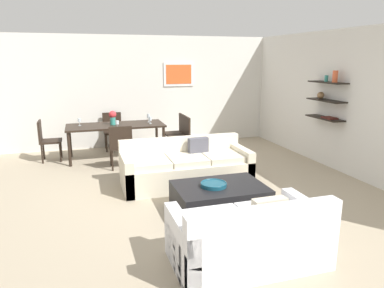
% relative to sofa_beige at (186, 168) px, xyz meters
% --- Properties ---
extents(ground_plane, '(18.00, 18.00, 0.00)m').
position_rel_sofa_beige_xyz_m(ground_plane, '(0.07, -0.34, -0.29)').
color(ground_plane, tan).
extents(back_wall_unit, '(8.40, 0.09, 2.70)m').
position_rel_sofa_beige_xyz_m(back_wall_unit, '(0.38, 3.19, 1.06)').
color(back_wall_unit, silver).
rests_on(back_wall_unit, ground).
extents(right_wall_shelf_unit, '(0.34, 8.20, 2.70)m').
position_rel_sofa_beige_xyz_m(right_wall_shelf_unit, '(3.10, 0.26, 1.06)').
color(right_wall_shelf_unit, silver).
rests_on(right_wall_shelf_unit, ground).
extents(sofa_beige, '(2.20, 0.90, 0.78)m').
position_rel_sofa_beige_xyz_m(sofa_beige, '(0.00, 0.00, 0.00)').
color(sofa_beige, beige).
rests_on(sofa_beige, ground).
extents(loveseat_white, '(1.61, 0.90, 0.78)m').
position_rel_sofa_beige_xyz_m(loveseat_white, '(-0.06, -2.59, 0.00)').
color(loveseat_white, white).
rests_on(loveseat_white, ground).
extents(coffee_table, '(1.29, 0.90, 0.38)m').
position_rel_sofa_beige_xyz_m(coffee_table, '(0.15, -1.22, -0.10)').
color(coffee_table, black).
rests_on(coffee_table, ground).
extents(decorative_bowl, '(0.37, 0.37, 0.06)m').
position_rel_sofa_beige_xyz_m(decorative_bowl, '(0.05, -1.23, 0.12)').
color(decorative_bowl, navy).
rests_on(decorative_bowl, coffee_table).
extents(dining_table, '(2.08, 0.87, 0.75)m').
position_rel_sofa_beige_xyz_m(dining_table, '(-0.98, 2.09, 0.39)').
color(dining_table, black).
rests_on(dining_table, ground).
extents(dining_chair_foot, '(0.44, 0.44, 0.88)m').
position_rel_sofa_beige_xyz_m(dining_chair_foot, '(-0.98, 1.25, 0.21)').
color(dining_chair_foot, black).
rests_on(dining_chair_foot, ground).
extents(dining_chair_right_near, '(0.44, 0.44, 0.88)m').
position_rel_sofa_beige_xyz_m(dining_chair_right_near, '(0.46, 1.89, 0.21)').
color(dining_chair_right_near, black).
rests_on(dining_chair_right_near, ground).
extents(dining_chair_left_far, '(0.44, 0.44, 0.88)m').
position_rel_sofa_beige_xyz_m(dining_chair_left_far, '(-2.43, 2.29, 0.21)').
color(dining_chair_left_far, black).
rests_on(dining_chair_left_far, ground).
extents(dining_chair_head, '(0.44, 0.44, 0.88)m').
position_rel_sofa_beige_xyz_m(dining_chair_head, '(-0.98, 2.93, 0.21)').
color(dining_chair_head, black).
rests_on(dining_chair_head, ground).
extents(dining_chair_right_far, '(0.44, 0.44, 0.88)m').
position_rel_sofa_beige_xyz_m(dining_chair_right_far, '(0.46, 2.29, 0.21)').
color(dining_chair_right_far, black).
rests_on(dining_chair_right_far, ground).
extents(wine_glass_foot, '(0.07, 0.07, 0.15)m').
position_rel_sofa_beige_xyz_m(wine_glass_foot, '(-0.98, 1.71, 0.56)').
color(wine_glass_foot, silver).
rests_on(wine_glass_foot, dining_table).
extents(wine_glass_head, '(0.08, 0.08, 0.17)m').
position_rel_sofa_beige_xyz_m(wine_glass_head, '(-0.98, 2.47, 0.58)').
color(wine_glass_head, silver).
rests_on(wine_glass_head, dining_table).
extents(wine_glass_right_near, '(0.06, 0.06, 0.15)m').
position_rel_sofa_beige_xyz_m(wine_glass_right_near, '(-0.23, 1.98, 0.56)').
color(wine_glass_right_near, silver).
rests_on(wine_glass_right_near, dining_table).
extents(wine_glass_left_far, '(0.07, 0.07, 0.16)m').
position_rel_sofa_beige_xyz_m(wine_glass_left_far, '(-1.73, 2.20, 0.57)').
color(wine_glass_left_far, silver).
rests_on(wine_glass_left_far, dining_table).
extents(wine_glass_right_far, '(0.07, 0.07, 0.19)m').
position_rel_sofa_beige_xyz_m(wine_glass_right_far, '(-0.23, 2.20, 0.59)').
color(wine_glass_right_far, silver).
rests_on(wine_glass_right_far, dining_table).
extents(centerpiece_vase, '(0.16, 0.16, 0.30)m').
position_rel_sofa_beige_xyz_m(centerpiece_vase, '(-1.03, 2.10, 0.63)').
color(centerpiece_vase, teal).
rests_on(centerpiece_vase, dining_table).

